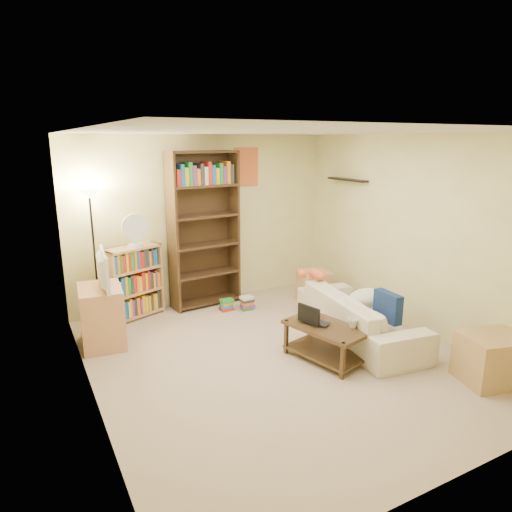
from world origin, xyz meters
name	(u,v)px	position (x,y,z in m)	size (l,w,h in m)	color
room	(282,217)	(0.00, 0.01, 1.62)	(4.50, 4.54, 2.52)	tan
sofa	(359,316)	(1.16, 0.02, 0.29)	(1.04, 2.06, 0.58)	beige
navy_pillow	(388,307)	(1.20, -0.42, 0.55)	(0.38, 0.11, 0.34)	navy
cream_blanket	(368,298)	(1.31, 0.04, 0.49)	(0.53, 0.38, 0.23)	silver
tabby_cat	(314,274)	(1.01, 0.80, 0.65)	(0.46, 0.21, 0.16)	orange
coffee_table	(326,338)	(0.44, -0.27, 0.26)	(0.72, 1.01, 0.41)	#47311B
laptop	(316,321)	(0.41, -0.12, 0.42)	(0.37, 0.43, 0.03)	black
laptop_screen	(309,315)	(0.28, -0.15, 0.53)	(0.01, 0.31, 0.20)	white
mug	(353,323)	(0.67, -0.45, 0.46)	(0.13, 0.13, 0.10)	silver
tv_remote	(311,315)	(0.46, 0.06, 0.42)	(0.05, 0.16, 0.02)	black
tv_stand	(102,316)	(-1.70, 1.33, 0.36)	(0.48, 0.68, 0.73)	tan
television	(98,270)	(-1.70, 1.33, 0.94)	(0.17, 0.76, 0.43)	black
tall_bookshelf	(204,226)	(-0.07, 2.05, 1.20)	(1.05, 0.43, 2.28)	#422E19
short_bookshelf	(134,282)	(-1.14, 2.05, 0.50)	(0.85, 0.57, 1.01)	tan
desk_fan	(135,230)	(-1.08, 2.00, 1.24)	(0.36, 0.20, 0.46)	silver
floor_lamp	(91,217)	(-1.62, 2.05, 1.46)	(0.31, 0.31, 1.83)	black
side_table	(314,287)	(1.43, 1.36, 0.25)	(0.43, 0.43, 0.49)	tan
end_cabinet	(492,359)	(1.65, -1.46, 0.25)	(0.60, 0.50, 0.50)	tan
book_stacks	(238,304)	(0.25, 1.60, 0.09)	(0.47, 0.27, 0.20)	red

